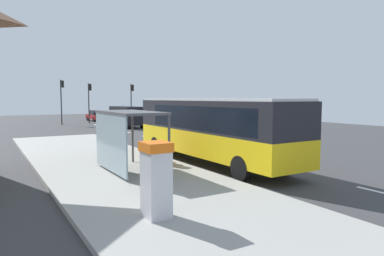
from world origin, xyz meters
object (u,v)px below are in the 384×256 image
object	(u,v)px
recycling_bin_yellow	(160,152)
recycling_bin_orange	(154,151)
sedan_far	(113,118)
sedan_near	(97,115)
bus	(211,126)
traffic_light_near_side	(132,97)
bus_shelter	(123,126)
recycling_bin_red	(167,155)
white_van	(126,115)
traffic_light_far_side	(62,95)
ticket_machine	(156,179)
traffic_light_median	(89,97)

from	to	relation	value
recycling_bin_yellow	recycling_bin_orange	world-z (taller)	same
recycling_bin_orange	sedan_far	bearing A→B (deg)	76.02
recycling_bin_orange	sedan_near	bearing A→B (deg)	78.93
bus	traffic_light_near_side	size ratio (longest dim) A/B	2.18
recycling_bin_yellow	bus_shelter	distance (m)	2.85
sedan_far	recycling_bin_yellow	distance (m)	27.57
recycling_bin_red	white_van	bearing A→B (deg)	74.12
sedan_far	traffic_light_far_side	xyz separation A→B (m)	(-5.40, 2.62, 2.78)
bus	recycling_bin_red	bearing A→B (deg)	-177.11
ticket_machine	traffic_light_median	distance (m)	37.95
bus_shelter	traffic_light_near_side	bearing A→B (deg)	68.14
bus_shelter	recycling_bin_yellow	bearing A→B (deg)	25.95
bus_shelter	traffic_light_far_side	bearing A→B (deg)	83.81
traffic_light_far_side	recycling_bin_orange	bearing A→B (deg)	-92.18
white_van	recycling_bin_yellow	world-z (taller)	white_van
bus	sedan_near	distance (m)	34.76
traffic_light_near_side	traffic_light_far_side	size ratio (longest dim) A/B	0.93
sedan_far	bus	bearing A→B (deg)	-98.34
white_van	recycling_bin_yellow	size ratio (longest dim) A/B	5.57
sedan_far	ticket_machine	xyz separation A→B (m)	(-9.90, -33.61, 0.38)
sedan_near	traffic_light_median	bearing A→B (deg)	-117.01
recycling_bin_yellow	traffic_light_near_side	xyz separation A→B (m)	(9.70, 28.61, 2.70)
white_van	recycling_bin_orange	size ratio (longest dim) A/B	5.57
ticket_machine	bus_shelter	bearing A→B (deg)	78.32
sedan_far	traffic_light_far_side	world-z (taller)	traffic_light_far_side
traffic_light_far_side	traffic_light_median	distance (m)	3.60
recycling_bin_red	traffic_light_far_side	world-z (taller)	traffic_light_far_side
traffic_light_near_side	bus_shelter	distance (m)	32.01
traffic_light_far_side	sedan_far	bearing A→B (deg)	-25.84
sedan_far	recycling_bin_yellow	size ratio (longest dim) A/B	4.71
bus	traffic_light_far_side	world-z (taller)	traffic_light_far_side
traffic_light_near_side	traffic_light_far_side	distance (m)	8.64
ticket_machine	recycling_bin_orange	xyz separation A→B (m)	(3.40, 7.52, -0.52)
ticket_machine	recycling_bin_red	xyz separation A→B (m)	(3.40, 6.12, -0.52)
traffic_light_near_side	traffic_light_median	size ratio (longest dim) A/B	0.99
ticket_machine	traffic_light_median	size ratio (longest dim) A/B	0.38
white_van	recycling_bin_yellow	distance (m)	22.73
sedan_far	bus_shelter	size ratio (longest dim) A/B	1.12
traffic_light_near_side	bus_shelter	xyz separation A→B (m)	(-11.91, -29.68, -1.26)
white_van	bus_shelter	world-z (taller)	bus_shelter
traffic_light_near_side	recycling_bin_yellow	bearing A→B (deg)	-108.73
recycling_bin_orange	traffic_light_median	xyz separation A→B (m)	(4.60, 29.51, 2.73)
recycling_bin_yellow	white_van	bearing A→B (deg)	73.64
white_van	recycling_bin_red	world-z (taller)	white_van
bus	traffic_light_near_side	distance (m)	30.10
bus	traffic_light_near_side	bearing A→B (deg)	76.12
white_van	recycling_bin_orange	distance (m)	22.06
sedan_far	recycling_bin_orange	bearing A→B (deg)	-103.98
sedan_near	traffic_light_far_side	world-z (taller)	traffic_light_far_side
bus	recycling_bin_yellow	xyz separation A→B (m)	(-2.49, 0.57, -1.19)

